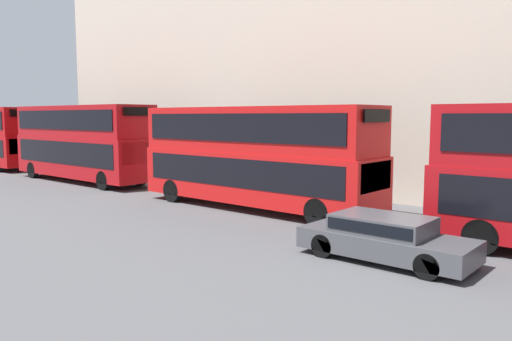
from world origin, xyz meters
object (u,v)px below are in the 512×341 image
(bus_second_in_queue, at_px, (255,153))
(pedestrian, at_px, (77,160))
(car_hatchback, at_px, (385,236))
(bus_third_in_queue, at_px, (82,140))

(bus_second_in_queue, relative_size, pedestrian, 5.98)
(car_hatchback, bearing_deg, pedestrian, 77.58)
(bus_third_in_queue, bearing_deg, bus_second_in_queue, -90.00)
(car_hatchback, relative_size, pedestrian, 2.47)
(bus_second_in_queue, distance_m, pedestrian, 17.72)
(bus_second_in_queue, bearing_deg, bus_third_in_queue, 90.00)
(bus_third_in_queue, relative_size, car_hatchback, 2.44)
(bus_second_in_queue, height_order, pedestrian, bus_second_in_queue)
(car_hatchback, height_order, pedestrian, pedestrian)
(bus_second_in_queue, height_order, bus_third_in_queue, bus_third_in_queue)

